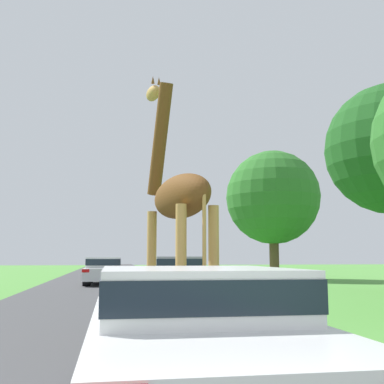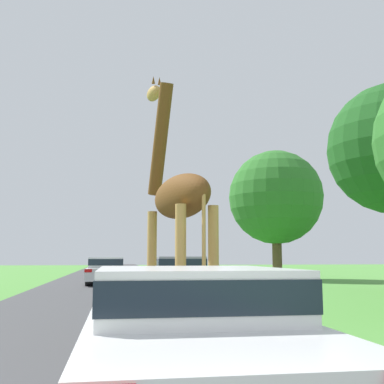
{
  "view_description": "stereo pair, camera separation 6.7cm",
  "coord_description": "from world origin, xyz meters",
  "px_view_note": "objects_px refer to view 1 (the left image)",
  "views": [
    {
      "loc": [
        -0.08,
        0.16,
        1.39
      ],
      "look_at": [
        1.28,
        8.33,
        2.5
      ],
      "focal_mm": 45.0,
      "sensor_mm": 36.0,
      "label": 1
    },
    {
      "loc": [
        -0.02,
        0.14,
        1.39
      ],
      "look_at": [
        1.28,
        8.33,
        2.5
      ],
      "focal_mm": 45.0,
      "sensor_mm": 36.0,
      "label": 2
    }
  ],
  "objects_px": {
    "giraffe_near_road": "(178,202)",
    "car_queue_left": "(103,270)",
    "car_lead_maroon": "(194,336)",
    "car_queue_right": "(178,275)",
    "tree_left_edge": "(273,198)"
  },
  "relations": [
    {
      "from": "car_lead_maroon",
      "to": "car_queue_right",
      "type": "distance_m",
      "value": 13.35
    },
    {
      "from": "car_lead_maroon",
      "to": "car_queue_right",
      "type": "bearing_deg",
      "value": 82.81
    },
    {
      "from": "giraffe_near_road",
      "to": "car_lead_maroon",
      "type": "height_order",
      "value": "giraffe_near_road"
    },
    {
      "from": "car_queue_left",
      "to": "car_queue_right",
      "type": "bearing_deg",
      "value": -69.84
    },
    {
      "from": "car_queue_right",
      "to": "tree_left_edge",
      "type": "xyz_separation_m",
      "value": [
        7.33,
        10.62,
        4.23
      ]
    },
    {
      "from": "car_queue_right",
      "to": "giraffe_near_road",
      "type": "bearing_deg",
      "value": -97.83
    },
    {
      "from": "giraffe_near_road",
      "to": "car_queue_left",
      "type": "distance_m",
      "value": 16.75
    },
    {
      "from": "car_lead_maroon",
      "to": "tree_left_edge",
      "type": "height_order",
      "value": "tree_left_edge"
    },
    {
      "from": "giraffe_near_road",
      "to": "car_queue_right",
      "type": "bearing_deg",
      "value": 67.94
    },
    {
      "from": "giraffe_near_road",
      "to": "car_lead_maroon",
      "type": "xyz_separation_m",
      "value": [
        -0.42,
        -4.16,
        -1.64
      ]
    },
    {
      "from": "giraffe_near_road",
      "to": "car_queue_right",
      "type": "relative_size",
      "value": 1.28
    },
    {
      "from": "car_queue_right",
      "to": "car_queue_left",
      "type": "bearing_deg",
      "value": 110.16
    },
    {
      "from": "car_lead_maroon",
      "to": "car_queue_right",
      "type": "height_order",
      "value": "car_queue_right"
    },
    {
      "from": "car_queue_left",
      "to": "tree_left_edge",
      "type": "relative_size",
      "value": 0.6
    },
    {
      "from": "car_lead_maroon",
      "to": "car_queue_left",
      "type": "bearing_deg",
      "value": 93.0
    }
  ]
}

